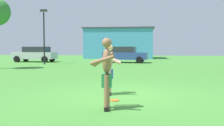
% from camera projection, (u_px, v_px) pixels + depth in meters
% --- Properties ---
extents(ground_plane, '(80.00, 80.00, 0.00)m').
position_uv_depth(ground_plane, '(124.00, 95.00, 8.01)').
color(ground_plane, '#428433').
extents(player_with_cap, '(0.59, 0.61, 1.62)m').
position_uv_depth(player_with_cap, '(109.00, 67.00, 8.11)').
color(player_with_cap, black).
rests_on(player_with_cap, ground_plane).
extents(player_in_green, '(0.62, 0.62, 1.73)m').
position_uv_depth(player_in_green, '(107.00, 72.00, 6.13)').
color(player_in_green, black).
rests_on(player_in_green, ground_plane).
extents(frisbee, '(0.26, 0.26, 0.03)m').
position_uv_depth(frisbee, '(115.00, 100.00, 7.16)').
color(frisbee, orange).
rests_on(frisbee, ground_plane).
extents(car_silver_near_post, '(4.41, 2.25, 1.58)m').
position_uv_depth(car_silver_near_post, '(35.00, 54.00, 26.37)').
color(car_silver_near_post, silver).
rests_on(car_silver_near_post, ground_plane).
extents(car_blue_mid_lot, '(4.47, 2.42, 1.58)m').
position_uv_depth(car_blue_mid_lot, '(125.00, 54.00, 25.19)').
color(car_blue_mid_lot, '#2D478C').
rests_on(car_blue_mid_lot, ground_plane).
extents(lamp_post, '(0.60, 0.24, 4.85)m').
position_uv_depth(lamp_post, '(44.00, 30.00, 22.51)').
color(lamp_post, black).
rests_on(lamp_post, ground_plane).
extents(outbuilding_behind_lot, '(9.48, 6.57, 4.16)m').
position_uv_depth(outbuilding_behind_lot, '(119.00, 43.00, 36.05)').
color(outbuilding_behind_lot, '#4C9ED1').
rests_on(outbuilding_behind_lot, ground_plane).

